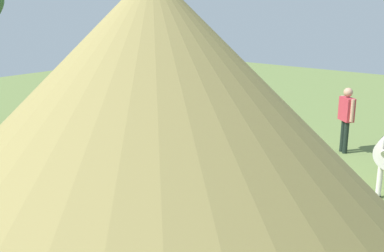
{
  "coord_description": "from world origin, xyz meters",
  "views": [
    {
      "loc": [
        -5.73,
        8.63,
        3.92
      ],
      "look_at": [
        1.17,
        0.18,
        1.0
      ],
      "focal_mm": 43.43,
      "sensor_mm": 36.0,
      "label": 1
    }
  ],
  "objects_px": {
    "patio_chair_west_end": "(170,131)",
    "patio_chair_east_end": "(97,123)",
    "standing_watcher": "(346,114)",
    "guest_behind_table": "(44,118)",
    "zebra_toward_hut": "(196,101)",
    "guest_beside_umbrella": "(108,136)",
    "thatched_hut": "(156,169)",
    "shade_umbrella": "(119,60)",
    "striped_lounge_chair": "(247,164)",
    "patio_chair_near_lawn": "(90,145)",
    "patio_dining_table": "(122,127)",
    "zebra_by_umbrella": "(147,156)"
  },
  "relations": [
    {
      "from": "patio_dining_table",
      "to": "guest_behind_table",
      "type": "xyz_separation_m",
      "value": [
        1.41,
        1.43,
        0.31
      ]
    },
    {
      "from": "patio_chair_near_lawn",
      "to": "patio_dining_table",
      "type": "bearing_deg",
      "value": 90.0
    },
    {
      "from": "guest_behind_table",
      "to": "zebra_toward_hut",
      "type": "distance_m",
      "value": 4.58
    },
    {
      "from": "thatched_hut",
      "to": "patio_chair_near_lawn",
      "type": "height_order",
      "value": "thatched_hut"
    },
    {
      "from": "shade_umbrella",
      "to": "striped_lounge_chair",
      "type": "height_order",
      "value": "shade_umbrella"
    },
    {
      "from": "guest_beside_umbrella",
      "to": "patio_dining_table",
      "type": "bearing_deg",
      "value": -15.04
    },
    {
      "from": "thatched_hut",
      "to": "guest_beside_umbrella",
      "type": "relative_size",
      "value": 3.02
    },
    {
      "from": "standing_watcher",
      "to": "zebra_by_umbrella",
      "type": "relative_size",
      "value": 0.89
    },
    {
      "from": "thatched_hut",
      "to": "patio_chair_east_end",
      "type": "xyz_separation_m",
      "value": [
        7.29,
        -5.13,
        -1.77
      ]
    },
    {
      "from": "patio_chair_near_lawn",
      "to": "patio_chair_west_end",
      "type": "bearing_deg",
      "value": 62.01
    },
    {
      "from": "standing_watcher",
      "to": "zebra_toward_hut",
      "type": "distance_m",
      "value": 4.46
    },
    {
      "from": "patio_dining_table",
      "to": "patio_chair_west_end",
      "type": "relative_size",
      "value": 1.84
    },
    {
      "from": "guest_beside_umbrella",
      "to": "zebra_by_umbrella",
      "type": "bearing_deg",
      "value": -159.22
    },
    {
      "from": "guest_behind_table",
      "to": "patio_chair_west_end",
      "type": "bearing_deg",
      "value": 75.01
    },
    {
      "from": "thatched_hut",
      "to": "striped_lounge_chair",
      "type": "xyz_separation_m",
      "value": [
        2.41,
        -5.56,
        -2.04
      ]
    },
    {
      "from": "zebra_toward_hut",
      "to": "thatched_hut",
      "type": "bearing_deg",
      "value": -78.39
    },
    {
      "from": "patio_chair_near_lawn",
      "to": "guest_behind_table",
      "type": "xyz_separation_m",
      "value": [
        1.65,
        0.15,
        0.45
      ]
    },
    {
      "from": "guest_beside_umbrella",
      "to": "zebra_toward_hut",
      "type": "bearing_deg",
      "value": -42.36
    },
    {
      "from": "thatched_hut",
      "to": "standing_watcher",
      "type": "height_order",
      "value": "thatched_hut"
    },
    {
      "from": "patio_chair_east_end",
      "to": "standing_watcher",
      "type": "relative_size",
      "value": 0.51
    },
    {
      "from": "thatched_hut",
      "to": "zebra_toward_hut",
      "type": "height_order",
      "value": "thatched_hut"
    },
    {
      "from": "patio_dining_table",
      "to": "patio_chair_near_lawn",
      "type": "relative_size",
      "value": 1.84
    },
    {
      "from": "shade_umbrella",
      "to": "patio_chair_near_lawn",
      "type": "distance_m",
      "value": 2.34
    },
    {
      "from": "patio_chair_west_end",
      "to": "striped_lounge_chair",
      "type": "bearing_deg",
      "value": -140.59
    },
    {
      "from": "guest_beside_umbrella",
      "to": "thatched_hut",
      "type": "bearing_deg",
      "value": -179.31
    },
    {
      "from": "patio_dining_table",
      "to": "guest_behind_table",
      "type": "distance_m",
      "value": 2.03
    },
    {
      "from": "striped_lounge_chair",
      "to": "patio_chair_east_end",
      "type": "bearing_deg",
      "value": -49.07
    },
    {
      "from": "patio_chair_west_end",
      "to": "patio_chair_east_end",
      "type": "height_order",
      "value": "same"
    },
    {
      "from": "striped_lounge_chair",
      "to": "zebra_by_umbrella",
      "type": "bearing_deg",
      "value": 21.17
    },
    {
      "from": "guest_beside_umbrella",
      "to": "zebra_toward_hut",
      "type": "distance_m",
      "value": 4.39
    },
    {
      "from": "patio_chair_west_end",
      "to": "patio_chair_east_end",
      "type": "relative_size",
      "value": 1.0
    },
    {
      "from": "guest_behind_table",
      "to": "patio_dining_table",
      "type": "bearing_deg",
      "value": 75.37
    },
    {
      "from": "patio_chair_west_end",
      "to": "patio_chair_near_lawn",
      "type": "bearing_deg",
      "value": 117.99
    },
    {
      "from": "standing_watcher",
      "to": "patio_chair_near_lawn",
      "type": "bearing_deg",
      "value": 86.84
    },
    {
      "from": "shade_umbrella",
      "to": "patio_chair_west_end",
      "type": "xyz_separation_m",
      "value": [
        -0.93,
        -0.91,
        -1.94
      ]
    },
    {
      "from": "standing_watcher",
      "to": "striped_lounge_chair",
      "type": "relative_size",
      "value": 1.81
    },
    {
      "from": "thatched_hut",
      "to": "guest_beside_umbrella",
      "type": "height_order",
      "value": "thatched_hut"
    },
    {
      "from": "patio_chair_west_end",
      "to": "striped_lounge_chair",
      "type": "distance_m",
      "value": 2.7
    },
    {
      "from": "patio_chair_west_end",
      "to": "patio_chair_east_end",
      "type": "distance_m",
      "value": 2.32
    },
    {
      "from": "patio_dining_table",
      "to": "standing_watcher",
      "type": "distance_m",
      "value": 5.99
    },
    {
      "from": "guest_behind_table",
      "to": "zebra_by_umbrella",
      "type": "height_order",
      "value": "guest_behind_table"
    },
    {
      "from": "patio_dining_table",
      "to": "striped_lounge_chair",
      "type": "distance_m",
      "value": 3.68
    },
    {
      "from": "standing_watcher",
      "to": "guest_behind_table",
      "type": "bearing_deg",
      "value": 78.76
    },
    {
      "from": "striped_lounge_chair",
      "to": "patio_chair_near_lawn",
      "type": "bearing_deg",
      "value": -24.61
    },
    {
      "from": "patio_chair_east_end",
      "to": "guest_behind_table",
      "type": "bearing_deg",
      "value": 4.26
    },
    {
      "from": "striped_lounge_chair",
      "to": "patio_chair_west_end",
      "type": "bearing_deg",
      "value": -60.18
    },
    {
      "from": "patio_chair_west_end",
      "to": "zebra_by_umbrella",
      "type": "bearing_deg",
      "value": 170.05
    },
    {
      "from": "shade_umbrella",
      "to": "guest_beside_umbrella",
      "type": "distance_m",
      "value": 2.44
    },
    {
      "from": "patio_chair_east_end",
      "to": "zebra_toward_hut",
      "type": "distance_m",
      "value": 3.1
    },
    {
      "from": "shade_umbrella",
      "to": "guest_behind_table",
      "type": "relative_size",
      "value": 2.12
    }
  ]
}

